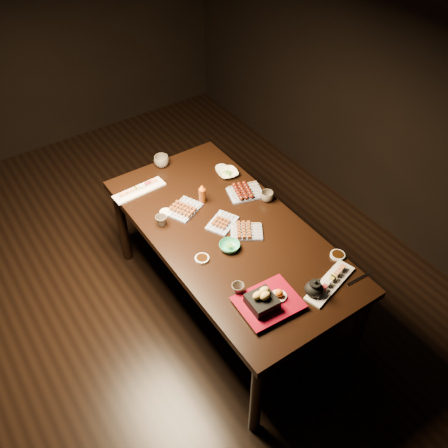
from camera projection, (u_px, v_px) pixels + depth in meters
The scene contains 23 objects.
ground at pixel (160, 310), 3.61m from camera, with size 5.00×5.00×0.00m, color black.
dining_table at pixel (228, 270), 3.39m from camera, with size 0.90×1.80×0.75m, color black.
sushi_platter_near at pixel (330, 281), 2.81m from camera, with size 0.38×0.10×0.05m, color white, non-canonical shape.
sushi_platter_far at pixel (139, 189), 3.41m from camera, with size 0.37×0.10×0.05m, color white, non-canonical shape.
yakitori_plate_center at pixel (222, 221), 3.17m from camera, with size 0.20×0.14×0.05m, color #828EB6, non-canonical shape.
yakitori_plate_right at pixel (247, 230), 3.11m from camera, with size 0.20×0.14×0.05m, color #828EB6, non-canonical shape.
yakitori_plate_left at pixel (185, 207), 3.26m from camera, with size 0.21×0.16×0.05m, color #828EB6, non-canonical shape.
tsukune_plate at pixel (246, 190), 3.38m from camera, with size 0.23×0.17×0.06m, color #828EB6, non-canonical shape.
edamame_bowl_green at pixel (229, 246), 3.01m from camera, with size 0.13×0.13×0.04m, color #34A076.
edamame_bowl_cream at pixel (228, 173), 3.54m from camera, with size 0.14×0.14×0.03m, color #F5EDC8.
tempura_tray at pixel (269, 298), 2.67m from camera, with size 0.34×0.27×0.12m, color black, non-canonical shape.
teacup_near_left at pixel (238, 289), 2.75m from camera, with size 0.07×0.07×0.07m, color brown.
teacup_mid_right at pixel (267, 196), 3.33m from camera, with size 0.09×0.09×0.07m, color brown.
teacup_far_left at pixel (161, 221), 3.16m from camera, with size 0.07×0.07×0.07m, color brown.
teacup_far_right at pixel (161, 161), 3.60m from camera, with size 0.11×0.11×0.08m, color brown.
teapot at pixel (314, 287), 2.74m from camera, with size 0.13×0.13×0.11m, color black, non-canonical shape.
condiment_bottle at pixel (202, 194), 3.29m from camera, with size 0.05×0.05×0.14m, color #612A0D.
sauce_dish_west at pixel (202, 259), 2.95m from camera, with size 0.09×0.09×0.01m, color white.
sauce_dish_east at pixel (222, 168), 3.60m from camera, with size 0.09×0.09×0.02m, color white.
sauce_dish_se at pixel (337, 255), 2.97m from camera, with size 0.09×0.09×0.02m, color white.
sauce_dish_nw at pixel (166, 212), 3.25m from camera, with size 0.08×0.08×0.01m, color white.
chopsticks_near at pixel (278, 304), 2.71m from camera, with size 0.24×0.02×0.01m, color black, non-canonical shape.
chopsticks_se at pixel (360, 278), 2.85m from camera, with size 0.19×0.02×0.01m, color black, non-canonical shape.
Camera 1 is at (-0.86, -2.08, 2.93)m, focal length 40.00 mm.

